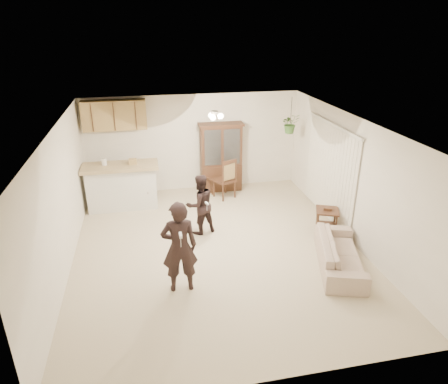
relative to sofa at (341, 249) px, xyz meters
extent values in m
plane|color=beige|center=(-2.09, 1.05, -0.37)|extent=(6.50, 6.50, 0.00)
cube|color=silver|center=(-2.09, 1.05, 2.13)|extent=(5.50, 6.50, 0.02)
cube|color=silver|center=(-2.09, 4.30, 0.88)|extent=(5.50, 0.02, 2.50)
cube|color=silver|center=(-2.09, -2.20, 0.88)|extent=(5.50, 0.02, 2.50)
cube|color=silver|center=(-4.84, 1.05, 0.88)|extent=(0.02, 6.50, 2.50)
cube|color=silver|center=(0.66, 1.05, 0.88)|extent=(0.02, 6.50, 2.50)
cube|color=silver|center=(-3.94, 3.40, 0.13)|extent=(1.60, 0.55, 1.00)
cube|color=tan|center=(-3.94, 3.40, 0.68)|extent=(1.75, 0.70, 0.08)
cube|color=olive|center=(-3.99, 4.12, 1.73)|extent=(1.50, 0.34, 0.70)
imported|color=#245522|center=(0.21, 3.45, 1.48)|extent=(0.43, 0.37, 0.48)
cylinder|color=black|center=(0.21, 3.45, 1.81)|extent=(0.01, 0.01, 0.65)
imported|color=beige|center=(0.00, 0.00, 0.00)|extent=(1.27, 2.01, 0.73)
imported|color=black|center=(-2.91, -0.09, 0.53)|extent=(0.66, 0.43, 1.80)
imported|color=black|center=(-2.30, 1.79, 0.31)|extent=(0.79, 0.70, 1.35)
cube|color=#3B2715|center=(-1.41, 4.04, -0.02)|extent=(1.05, 0.43, 0.70)
cube|color=#3B2715|center=(-1.41, 4.04, 0.86)|extent=(1.05, 0.38, 1.05)
cube|color=silver|center=(-1.41, 4.04, 0.86)|extent=(0.91, 0.03, 0.92)
cube|color=#3B2715|center=(-1.41, 4.04, 1.40)|extent=(1.14, 0.45, 0.05)
cube|color=#3B2715|center=(0.33, 1.28, 0.13)|extent=(0.61, 0.61, 0.04)
cube|color=#3B2715|center=(0.33, 1.28, -0.23)|extent=(0.51, 0.51, 0.03)
cube|color=#3B2715|center=(0.33, 1.28, 0.17)|extent=(0.20, 0.17, 0.06)
cube|color=#3B2715|center=(-3.51, 3.38, 0.07)|extent=(0.51, 0.51, 0.05)
cube|color=tan|center=(-3.51, 3.38, 0.34)|extent=(0.32, 0.10, 0.38)
cube|color=#3B2715|center=(-3.51, 3.38, 0.58)|extent=(0.40, 0.11, 0.08)
cube|color=#3B2715|center=(-1.67, 3.96, 0.06)|extent=(0.59, 0.59, 0.05)
cube|color=tan|center=(-1.67, 3.96, 0.31)|extent=(0.21, 0.27, 0.37)
cube|color=#3B2715|center=(-1.67, 3.96, 0.55)|extent=(0.26, 0.33, 0.07)
cube|color=#3B2715|center=(-1.43, 3.50, 0.10)|extent=(0.62, 0.62, 0.05)
cube|color=tan|center=(-1.43, 3.50, 0.38)|extent=(0.32, 0.19, 0.40)
cube|color=#3B2715|center=(-1.43, 3.50, 0.64)|extent=(0.40, 0.22, 0.08)
cube|color=white|center=(-2.91, -0.46, 0.87)|extent=(0.04, 0.14, 0.04)
cube|color=white|center=(-2.20, 1.50, 0.43)|extent=(0.07, 0.12, 0.03)
camera|label=1|loc=(-3.33, -5.68, 3.80)|focal=32.00mm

